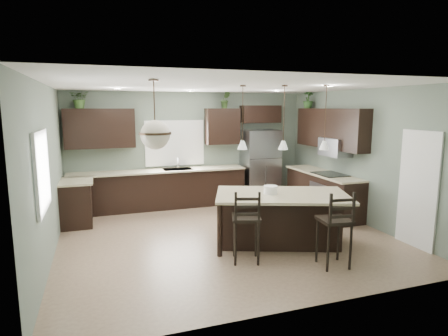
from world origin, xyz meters
TOP-DOWN VIEW (x-y plane):
  - ground at (0.00, 0.00)m, footprint 6.00×6.00m
  - pantry_door at (2.98, -1.55)m, footprint 0.04×0.82m
  - window_back at (-0.40, 2.73)m, footprint 1.35×0.02m
  - window_left at (-2.98, -0.80)m, footprint 0.02×1.10m
  - left_return_cabs at (-2.70, 1.70)m, footprint 0.60×0.90m
  - left_return_countertop at (-2.68, 1.70)m, footprint 0.66×0.96m
  - back_lower_cabs at (-0.85, 2.45)m, footprint 4.20×0.60m
  - back_countertop at (-0.85, 2.43)m, footprint 4.20×0.66m
  - sink_inset at (-0.40, 2.43)m, footprint 0.70×0.45m
  - faucet at (-0.40, 2.40)m, footprint 0.02×0.02m
  - back_upper_left at (-2.15, 2.58)m, footprint 1.55×0.34m
  - back_upper_right at (0.80, 2.58)m, footprint 0.85×0.34m
  - fridge_header at (1.85, 2.58)m, footprint 1.05×0.34m
  - right_lower_cabs at (2.70, 0.87)m, footprint 0.60×2.35m
  - right_countertop at (2.68, 0.87)m, footprint 0.66×2.35m
  - cooktop at (2.68, 0.60)m, footprint 0.58×0.75m
  - wall_oven_front at (2.40, 0.60)m, footprint 0.01×0.72m
  - right_upper_cabs at (2.83, 0.87)m, footprint 0.34×2.35m
  - microwave at (2.78, 0.60)m, footprint 0.40×0.75m
  - refrigerator at (1.78, 2.42)m, footprint 0.90×0.74m
  - kitchen_island at (0.80, -0.71)m, footprint 2.59×2.01m
  - serving_dish at (0.61, -0.64)m, footprint 0.24×0.24m
  - bar_stool_left at (-0.08, -1.20)m, footprint 0.55×0.55m
  - bar_stool_right at (1.12, -1.81)m, footprint 0.50×0.50m
  - pendant_left at (0.14, -0.47)m, footprint 0.17×0.17m
  - pendant_center at (0.80, -0.71)m, footprint 0.17×0.17m
  - pendant_right at (1.45, -0.95)m, footprint 0.17×0.17m
  - chandelier at (-1.47, -1.28)m, footprint 0.44×0.44m
  - plant_back_left at (-2.54, 2.55)m, footprint 0.44×0.39m
  - plant_back_right at (0.87, 2.55)m, footprint 0.26×0.22m
  - plant_right_wall at (2.80, 1.83)m, footprint 0.28×0.28m
  - room_shell at (0.00, 0.00)m, footprint 6.00×6.00m

SIDE VIEW (x-z plane):
  - ground at x=0.00m, z-range 0.00..0.00m
  - left_return_cabs at x=-2.70m, z-range 0.00..0.90m
  - back_lower_cabs at x=-0.85m, z-range 0.00..0.90m
  - right_lower_cabs at x=2.70m, z-range 0.00..0.90m
  - wall_oven_front at x=2.40m, z-range 0.15..0.75m
  - kitchen_island at x=0.80m, z-range 0.00..0.92m
  - bar_stool_left at x=-0.08m, z-range 0.00..1.17m
  - bar_stool_right at x=1.12m, z-range 0.00..1.20m
  - left_return_countertop at x=-2.68m, z-range 0.90..0.94m
  - back_countertop at x=-0.85m, z-range 0.90..0.94m
  - right_countertop at x=2.68m, z-range 0.90..0.94m
  - refrigerator at x=1.78m, z-range 0.00..1.85m
  - sink_inset at x=-0.40m, z-range 0.93..0.94m
  - cooktop at x=2.68m, z-range 0.93..0.95m
  - serving_dish at x=0.61m, z-range 0.92..1.06m
  - pantry_door at x=2.98m, z-range 0.00..2.04m
  - faucet at x=-0.40m, z-range 0.94..1.22m
  - window_back at x=-0.40m, z-range 1.05..2.05m
  - window_left at x=-2.98m, z-range 1.05..2.05m
  - microwave at x=2.78m, z-range 1.35..1.75m
  - room_shell at x=0.00m, z-range -1.30..4.70m
  - back_upper_left at x=-2.15m, z-range 1.50..2.40m
  - back_upper_right at x=0.80m, z-range 1.50..2.40m
  - right_upper_cabs at x=2.83m, z-range 1.50..2.40m
  - fridge_header at x=1.85m, z-range 2.02..2.48m
  - pendant_left at x=0.14m, z-range 1.70..2.80m
  - pendant_center at x=0.80m, z-range 1.70..2.80m
  - pendant_right at x=1.45m, z-range 1.70..2.80m
  - chandelier at x=-1.47m, z-range 1.85..2.80m
  - plant_right_wall at x=2.80m, z-range 2.40..2.84m
  - plant_back_right at x=0.87m, z-range 2.40..2.84m
  - plant_back_left at x=-2.54m, z-range 2.40..2.86m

